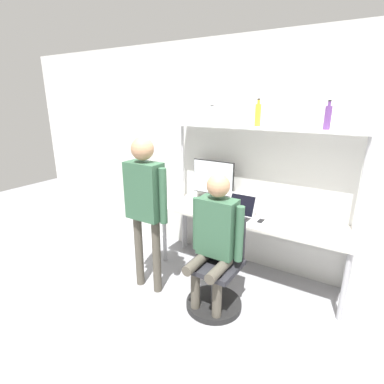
{
  "coord_description": "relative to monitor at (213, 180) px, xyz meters",
  "views": [
    {
      "loc": [
        1.1,
        -2.68,
        2.03
      ],
      "look_at": [
        -0.45,
        -0.19,
        1.11
      ],
      "focal_mm": 28.0,
      "sensor_mm": 36.0,
      "label": 1
    }
  ],
  "objects": [
    {
      "name": "cell_phone",
      "position": [
        0.71,
        -0.23,
        -0.31
      ],
      "size": [
        0.07,
        0.15,
        0.01
      ],
      "color": "silver",
      "rests_on": "desk"
    },
    {
      "name": "monitor",
      "position": [
        0.0,
        0.0,
        0.0
      ],
      "size": [
        0.55,
        0.18,
        0.55
      ],
      "color": "black",
      "rests_on": "desk"
    },
    {
      "name": "person_seated",
      "position": [
        0.49,
        -0.87,
        -0.25
      ],
      "size": [
        0.53,
        0.47,
        1.38
      ],
      "color": "#4C473D",
      "rests_on": "ground_plane"
    },
    {
      "name": "wall_back",
      "position": [
        0.56,
        0.19,
        0.28
      ],
      "size": [
        8.0,
        0.06,
        2.7
      ],
      "color": "silver",
      "rests_on": "ground_plane"
    },
    {
      "name": "desk",
      "position": [
        0.56,
        -0.14,
        -0.39
      ],
      "size": [
        2.2,
        0.61,
        0.76
      ],
      "color": "beige",
      "rests_on": "ground_plane"
    },
    {
      "name": "person_standing",
      "position": [
        -0.28,
        -0.95,
        -0.0
      ],
      "size": [
        0.55,
        0.23,
        1.67
      ],
      "color": "#4C473D",
      "rests_on": "ground_plane"
    },
    {
      "name": "shelf_unit",
      "position": [
        0.56,
        0.02,
        0.45
      ],
      "size": [
        2.09,
        0.27,
        1.74
      ],
      "color": "white",
      "rests_on": "ground_plane"
    },
    {
      "name": "bottle_amber",
      "position": [
        0.51,
        0.02,
        0.79
      ],
      "size": [
        0.06,
        0.06,
        0.29
      ],
      "color": "gold",
      "rests_on": "shelf_unit"
    },
    {
      "name": "bottle_purple",
      "position": [
        1.21,
        0.02,
        0.79
      ],
      "size": [
        0.06,
        0.06,
        0.28
      ],
      "color": "#593372",
      "rests_on": "shelf_unit"
    },
    {
      "name": "laptop",
      "position": [
        0.46,
        -0.21,
        -0.24
      ],
      "size": [
        0.32,
        0.26,
        0.25
      ],
      "color": "#BCBCC1",
      "rests_on": "desk"
    },
    {
      "name": "bottle_clear",
      "position": [
        -0.04,
        0.02,
        0.76
      ],
      "size": [
        0.08,
        0.08,
        0.21
      ],
      "color": "silver",
      "rests_on": "shelf_unit"
    },
    {
      "name": "ground_plane",
      "position": [
        0.56,
        -0.47,
        -1.07
      ],
      "size": [
        12.0,
        12.0,
        0.0
      ],
      "primitive_type": "plane",
      "color": "gray"
    },
    {
      "name": "office_chair",
      "position": [
        0.5,
        -0.82,
        -0.77
      ],
      "size": [
        0.56,
        0.56,
        0.95
      ],
      "color": "black",
      "rests_on": "ground_plane"
    }
  ]
}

